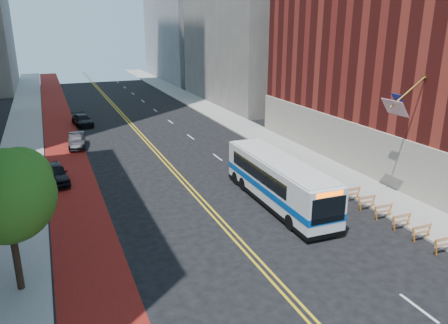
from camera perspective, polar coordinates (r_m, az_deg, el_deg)
ground at (r=20.40m, az=9.86°, el=-18.24°), size 160.00×160.00×0.00m
sidewalk_left at (r=45.40m, az=-24.98°, el=1.05°), size 4.00×140.00×0.15m
sidewalk_right at (r=50.03m, az=3.49°, el=4.16°), size 4.00×140.00×0.15m
bus_lane_paint at (r=45.35m, az=-20.07°, el=1.54°), size 3.60×140.00×0.01m
center_line_inner at (r=46.22m, az=-10.27°, el=2.66°), size 0.14×140.00×0.01m
center_line_outer at (r=46.30m, az=-9.83°, el=2.70°), size 0.14×140.00×0.01m
lane_dashes at (r=54.91m, az=-6.99°, el=5.23°), size 0.14×98.20×0.01m
construction_barriers at (r=27.85m, az=23.26°, el=-7.52°), size 1.42×10.91×1.00m
street_tree at (r=21.09m, az=-26.46°, el=-3.55°), size 4.20×4.20×6.70m
transit_bus at (r=29.79m, az=7.03°, el=-2.41°), size 2.70×11.65×3.19m
car_a at (r=36.07m, az=-21.28°, el=-1.40°), size 2.31×4.68×1.54m
car_b at (r=45.60m, az=-18.63°, el=2.70°), size 1.93×4.42×1.41m
car_c at (r=55.04m, az=-18.00°, el=5.20°), size 2.52×4.75×1.31m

